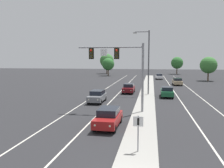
{
  "coord_description": "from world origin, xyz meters",
  "views": [
    {
      "loc": [
        0.74,
        -9.5,
        5.67
      ],
      "look_at": [
        -3.2,
        13.93,
        3.2
      ],
      "focal_mm": 38.03,
      "sensor_mm": 36.0,
      "label": 1
    }
  ],
  "objects_px": {
    "street_lamp_median": "(147,59)",
    "tree_far_right_b": "(208,65)",
    "median_sign_post": "(138,128)",
    "car_oncoming_red": "(108,117)",
    "overhead_signal_mast": "(122,63)",
    "car_oncoming_grey": "(97,96)",
    "car_receding_tan": "(177,81)",
    "car_receding_green": "(167,92)",
    "car_receding_white": "(159,76)",
    "tree_far_right_c": "(177,63)",
    "car_oncoming_darkred": "(129,88)",
    "tree_far_left_c": "(108,64)",
    "tree_far_left_b": "(107,61)"
  },
  "relations": [
    {
      "from": "overhead_signal_mast",
      "to": "car_oncoming_darkred",
      "type": "bearing_deg",
      "value": 92.47
    },
    {
      "from": "car_oncoming_darkred",
      "to": "car_receding_tan",
      "type": "height_order",
      "value": "same"
    },
    {
      "from": "overhead_signal_mast",
      "to": "tree_far_right_c",
      "type": "bearing_deg",
      "value": 79.63
    },
    {
      "from": "tree_far_right_c",
      "to": "tree_far_left_c",
      "type": "bearing_deg",
      "value": -150.98
    },
    {
      "from": "car_receding_tan",
      "to": "tree_far_left_b",
      "type": "xyz_separation_m",
      "value": [
        -23.31,
        39.09,
        4.36
      ]
    },
    {
      "from": "street_lamp_median",
      "to": "tree_far_left_c",
      "type": "xyz_separation_m",
      "value": [
        -14.21,
        42.97,
        -1.78
      ]
    },
    {
      "from": "car_receding_tan",
      "to": "tree_far_left_c",
      "type": "relative_size",
      "value": 0.73
    },
    {
      "from": "car_oncoming_red",
      "to": "tree_far_left_c",
      "type": "relative_size",
      "value": 0.73
    },
    {
      "from": "median_sign_post",
      "to": "tree_far_left_c",
      "type": "distance_m",
      "value": 68.45
    },
    {
      "from": "median_sign_post",
      "to": "car_oncoming_grey",
      "type": "relative_size",
      "value": 0.49
    },
    {
      "from": "median_sign_post",
      "to": "tree_far_left_b",
      "type": "distance_m",
      "value": 80.85
    },
    {
      "from": "car_oncoming_grey",
      "to": "tree_far_left_b",
      "type": "bearing_deg",
      "value": 99.65
    },
    {
      "from": "street_lamp_median",
      "to": "tree_far_right_b",
      "type": "distance_m",
      "value": 32.18
    },
    {
      "from": "car_receding_tan",
      "to": "tree_far_left_c",
      "type": "distance_m",
      "value": 34.11
    },
    {
      "from": "car_oncoming_red",
      "to": "car_oncoming_darkred",
      "type": "bearing_deg",
      "value": 90.73
    },
    {
      "from": "median_sign_post",
      "to": "tree_far_left_b",
      "type": "bearing_deg",
      "value": 102.13
    },
    {
      "from": "median_sign_post",
      "to": "car_receding_green",
      "type": "distance_m",
      "value": 22.79
    },
    {
      "from": "car_oncoming_red",
      "to": "tree_far_right_b",
      "type": "distance_m",
      "value": 50.32
    },
    {
      "from": "car_receding_green",
      "to": "tree_far_left_c",
      "type": "bearing_deg",
      "value": 111.26
    },
    {
      "from": "street_lamp_median",
      "to": "car_oncoming_darkred",
      "type": "bearing_deg",
      "value": 147.4
    },
    {
      "from": "car_oncoming_grey",
      "to": "tree_far_left_c",
      "type": "xyz_separation_m",
      "value": [
        -7.87,
        50.48,
        3.2
      ]
    },
    {
      "from": "overhead_signal_mast",
      "to": "car_receding_tan",
      "type": "height_order",
      "value": "overhead_signal_mast"
    },
    {
      "from": "car_oncoming_red",
      "to": "median_sign_post",
      "type": "bearing_deg",
      "value": -62.44
    },
    {
      "from": "overhead_signal_mast",
      "to": "median_sign_post",
      "type": "relative_size",
      "value": 3.27
    },
    {
      "from": "car_oncoming_grey",
      "to": "car_receding_green",
      "type": "distance_m",
      "value": 11.22
    },
    {
      "from": "street_lamp_median",
      "to": "tree_far_right_b",
      "type": "relative_size",
      "value": 1.57
    },
    {
      "from": "overhead_signal_mast",
      "to": "car_oncoming_red",
      "type": "distance_m",
      "value": 7.32
    },
    {
      "from": "car_oncoming_grey",
      "to": "car_receding_white",
      "type": "distance_m",
      "value": 39.9
    },
    {
      "from": "car_oncoming_grey",
      "to": "tree_far_left_c",
      "type": "height_order",
      "value": "tree_far_left_c"
    },
    {
      "from": "car_oncoming_darkred",
      "to": "tree_far_left_c",
      "type": "distance_m",
      "value": 42.61
    },
    {
      "from": "overhead_signal_mast",
      "to": "car_oncoming_darkred",
      "type": "relative_size",
      "value": 1.6
    },
    {
      "from": "car_oncoming_grey",
      "to": "street_lamp_median",
      "type": "bearing_deg",
      "value": 49.85
    },
    {
      "from": "car_receding_green",
      "to": "car_receding_tan",
      "type": "bearing_deg",
      "value": 79.25
    },
    {
      "from": "street_lamp_median",
      "to": "car_receding_white",
      "type": "relative_size",
      "value": 2.23
    },
    {
      "from": "overhead_signal_mast",
      "to": "car_receding_white",
      "type": "distance_m",
      "value": 44.7
    },
    {
      "from": "overhead_signal_mast",
      "to": "car_oncoming_darkred",
      "type": "height_order",
      "value": "overhead_signal_mast"
    },
    {
      "from": "car_receding_white",
      "to": "tree_far_right_c",
      "type": "xyz_separation_m",
      "value": [
        7.44,
        25.23,
        3.5
      ]
    },
    {
      "from": "median_sign_post",
      "to": "car_oncoming_red",
      "type": "height_order",
      "value": "median_sign_post"
    },
    {
      "from": "car_oncoming_grey",
      "to": "tree_far_left_c",
      "type": "distance_m",
      "value": 51.19
    },
    {
      "from": "median_sign_post",
      "to": "car_receding_green",
      "type": "bearing_deg",
      "value": 82.28
    },
    {
      "from": "street_lamp_median",
      "to": "car_oncoming_grey",
      "type": "relative_size",
      "value": 2.23
    },
    {
      "from": "street_lamp_median",
      "to": "car_oncoming_darkred",
      "type": "xyz_separation_m",
      "value": [
        -3.06,
        1.96,
        -4.97
      ]
    },
    {
      "from": "car_receding_white",
      "to": "tree_far_left_b",
      "type": "height_order",
      "value": "tree_far_left_b"
    },
    {
      "from": "car_oncoming_grey",
      "to": "car_receding_tan",
      "type": "height_order",
      "value": "same"
    },
    {
      "from": "car_oncoming_grey",
      "to": "tree_far_right_b",
      "type": "height_order",
      "value": "tree_far_right_b"
    },
    {
      "from": "overhead_signal_mast",
      "to": "tree_far_left_b",
      "type": "relative_size",
      "value": 0.91
    },
    {
      "from": "car_receding_white",
      "to": "car_oncoming_grey",
      "type": "bearing_deg",
      "value": -103.29
    },
    {
      "from": "car_receding_white",
      "to": "tree_far_right_c",
      "type": "relative_size",
      "value": 0.68
    },
    {
      "from": "median_sign_post",
      "to": "car_oncoming_grey",
      "type": "xyz_separation_m",
      "value": [
        -6.33,
        16.44,
        -0.77
      ]
    },
    {
      "from": "tree_far_right_c",
      "to": "car_receding_green",
      "type": "bearing_deg",
      "value": -97.1
    }
  ]
}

